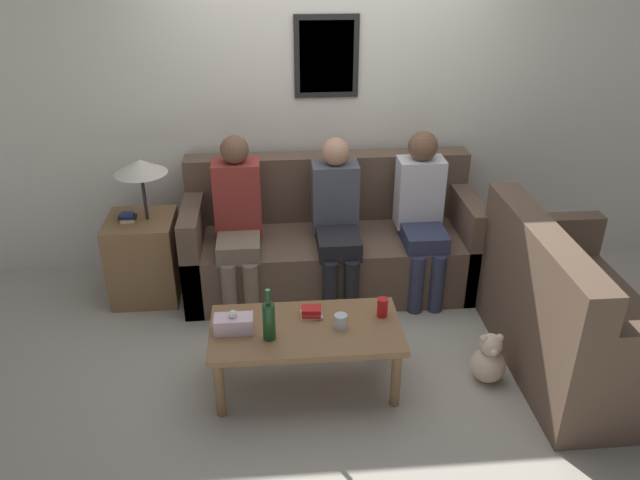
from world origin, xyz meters
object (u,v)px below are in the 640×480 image
at_px(coffee_table, 306,335).
at_px(teddy_bear, 489,360).
at_px(couch_side, 570,320).
at_px(person_left, 238,217).
at_px(couch_main, 330,244).
at_px(wine_bottle, 269,320).
at_px(person_middle, 337,216).
at_px(person_right, 422,209).
at_px(drinking_glass, 341,321).

height_order(coffee_table, teddy_bear, coffee_table).
height_order(couch_side, person_left, person_left).
relative_size(couch_main, coffee_table, 1.92).
xyz_separation_m(couch_side, wine_bottle, (-1.90, -0.15, 0.21)).
bearing_deg(couch_side, person_middle, 54.35).
bearing_deg(person_right, coffee_table, -131.23).
distance_m(couch_main, wine_bottle, 1.41).
distance_m(drinking_glass, person_right, 1.32).
xyz_separation_m(couch_side, coffee_table, (-1.68, -0.06, 0.03)).
height_order(couch_side, teddy_bear, couch_side).
relative_size(couch_main, drinking_glass, 25.29).
xyz_separation_m(coffee_table, person_middle, (0.30, 1.05, 0.29)).
bearing_deg(couch_main, wine_bottle, -110.37).
bearing_deg(wine_bottle, person_middle, 65.78).
distance_m(couch_main, couch_side, 1.83).
bearing_deg(couch_side, drinking_glass, 92.93).
bearing_deg(wine_bottle, couch_side, 4.44).
xyz_separation_m(couch_main, couch_side, (1.41, -1.16, 0.00)).
xyz_separation_m(person_left, teddy_bear, (1.56, -1.09, -0.54)).
bearing_deg(person_middle, couch_main, 99.35).
xyz_separation_m(coffee_table, person_right, (0.93, 1.06, 0.32)).
xyz_separation_m(wine_bottle, person_middle, (0.51, 1.14, 0.11)).
bearing_deg(couch_main, person_right, -13.22).
bearing_deg(person_right, drinking_glass, -123.86).
relative_size(drinking_glass, teddy_bear, 0.25).
bearing_deg(teddy_bear, drinking_glass, 177.65).
bearing_deg(couch_side, coffee_table, 92.03).
distance_m(couch_side, person_middle, 1.73).
bearing_deg(person_middle, drinking_glass, -94.73).
bearing_deg(person_right, teddy_bear, -79.47).
distance_m(drinking_glass, person_middle, 1.09).
xyz_separation_m(couch_main, person_right, (0.66, -0.16, 0.34)).
height_order(person_left, person_right, person_left).
distance_m(couch_main, coffee_table, 1.25).
xyz_separation_m(couch_side, drinking_glass, (-1.47, -0.08, 0.13)).
xyz_separation_m(couch_main, person_middle, (0.03, -0.17, 0.32)).
bearing_deg(person_left, drinking_glass, -59.13).
distance_m(couch_side, person_left, 2.35).
height_order(couch_side, coffee_table, couch_side).
distance_m(coffee_table, teddy_bear, 1.16).
xyz_separation_m(person_right, teddy_bear, (0.21, -1.12, -0.54)).
xyz_separation_m(drinking_glass, teddy_bear, (0.93, -0.04, -0.32)).
bearing_deg(drinking_glass, person_middle, 85.27).
xyz_separation_m(person_middle, teddy_bear, (0.84, -1.11, -0.52)).
bearing_deg(coffee_table, person_middle, 74.29).
relative_size(couch_side, teddy_bear, 4.30).
distance_m(couch_main, person_middle, 0.36).
bearing_deg(coffee_table, couch_main, 77.58).
xyz_separation_m(couch_main, coffee_table, (-0.27, -1.22, 0.03)).
height_order(wine_bottle, person_middle, person_middle).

